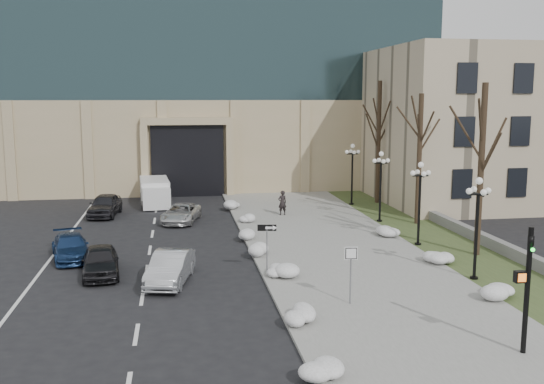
{
  "coord_description": "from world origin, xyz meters",
  "views": [
    {
      "loc": [
        -4.97,
        -18.8,
        8.3
      ],
      "look_at": [
        -0.18,
        11.21,
        3.5
      ],
      "focal_mm": 40.0,
      "sensor_mm": 36.0,
      "label": 1
    }
  ],
  "objects": [
    {
      "name": "snow_clump_i",
      "position": [
        7.86,
        8.59,
        0.3
      ],
      "size": [
        1.1,
        1.6,
        0.36
      ],
      "primitive_type": "ellipsoid",
      "color": "white",
      "rests_on": "sidewalk"
    },
    {
      "name": "lamppost_d",
      "position": [
        8.3,
        25.5,
        3.07
      ],
      "size": [
        1.18,
        1.18,
        4.76
      ],
      "color": "black",
      "rests_on": "ground"
    },
    {
      "name": "ground",
      "position": [
        0.0,
        0.0,
        0.0
      ],
      "size": [
        160.0,
        160.0,
        0.0
      ],
      "primitive_type": "plane",
      "color": "black",
      "rests_on": "ground"
    },
    {
      "name": "classical_building",
      "position": [
        22.0,
        27.98,
        6.0
      ],
      "size": [
        22.0,
        18.12,
        12.0
      ],
      "color": "tan",
      "rests_on": "ground"
    },
    {
      "name": "lamppost_a",
      "position": [
        8.3,
        6.0,
        3.07
      ],
      "size": [
        1.18,
        1.18,
        4.76
      ],
      "color": "black",
      "rests_on": "ground"
    },
    {
      "name": "curb",
      "position": [
        -1.0,
        14.0,
        0.07
      ],
      "size": [
        0.3,
        40.0,
        0.14
      ],
      "primitive_type": "cube",
      "color": "#969691",
      "rests_on": "ground"
    },
    {
      "name": "snow_clump_f",
      "position": [
        -0.5,
        20.43,
        0.3
      ],
      "size": [
        1.1,
        1.6,
        0.36
      ],
      "primitive_type": "ellipsoid",
      "color": "white",
      "rests_on": "sidewalk"
    },
    {
      "name": "car_b",
      "position": [
        -5.34,
        7.88,
        0.71
      ],
      "size": [
        2.39,
        4.54,
        1.42
      ],
      "primitive_type": "imported",
      "rotation": [
        0.0,
        0.0,
        -0.22
      ],
      "color": "#B7BABF",
      "rests_on": "ground"
    },
    {
      "name": "snow_clump_c",
      "position": [
        -0.31,
        7.52,
        0.3
      ],
      "size": [
        1.1,
        1.6,
        0.36
      ],
      "primitive_type": "ellipsoid",
      "color": "white",
      "rests_on": "sidewalk"
    },
    {
      "name": "car_d",
      "position": [
        -4.72,
        21.25,
        0.62
      ],
      "size": [
        3.03,
        4.79,
        1.23
      ],
      "primitive_type": "imported",
      "rotation": [
        0.0,
        0.0,
        -0.24
      ],
      "color": "silver",
      "rests_on": "ground"
    },
    {
      "name": "tree_near",
      "position": [
        10.5,
        10.0,
        5.83
      ],
      "size": [
        3.2,
        3.2,
        9.0
      ],
      "color": "black",
      "rests_on": "ground"
    },
    {
      "name": "box_truck",
      "position": [
        -6.64,
        28.4,
        0.93
      ],
      "size": [
        2.55,
        6.2,
        1.92
      ],
      "rotation": [
        0.0,
        0.0,
        0.08
      ],
      "color": "silver",
      "rests_on": "ground"
    },
    {
      "name": "grass_strip",
      "position": [
        10.0,
        14.0,
        0.05
      ],
      "size": [
        4.0,
        40.0,
        0.1
      ],
      "primitive_type": "cube",
      "color": "#384824",
      "rests_on": "ground"
    },
    {
      "name": "snow_clump_j",
      "position": [
        7.51,
        14.89,
        0.3
      ],
      "size": [
        1.1,
        1.6,
        0.36
      ],
      "primitive_type": "ellipsoid",
      "color": "white",
      "rests_on": "sidewalk"
    },
    {
      "name": "snow_clump_h",
      "position": [
        7.85,
        3.29,
        0.3
      ],
      "size": [
        1.1,
        1.6,
        0.36
      ],
      "primitive_type": "ellipsoid",
      "color": "white",
      "rests_on": "sidewalk"
    },
    {
      "name": "one_way_sign",
      "position": [
        -0.75,
        8.16,
        2.04
      ],
      "size": [
        0.92,
        0.31,
        2.47
      ],
      "rotation": [
        0.0,
        0.0,
        -0.16
      ],
      "color": "slate",
      "rests_on": "ground"
    },
    {
      "name": "snow_clump_a",
      "position": [
        -0.84,
        -2.44,
        0.3
      ],
      "size": [
        1.1,
        1.6,
        0.36
      ],
      "primitive_type": "ellipsoid",
      "color": "white",
      "rests_on": "sidewalk"
    },
    {
      "name": "traffic_signal",
      "position": [
        5.92,
        -1.8,
        2.12
      ],
      "size": [
        0.72,
        0.96,
        4.27
      ],
      "rotation": [
        0.0,
        0.0,
        -0.02
      ],
      "color": "black",
      "rests_on": "ground"
    },
    {
      "name": "car_c",
      "position": [
        -10.45,
        12.83,
        0.62
      ],
      "size": [
        2.68,
        4.58,
        1.25
      ],
      "primitive_type": "imported",
      "rotation": [
        0.0,
        0.0,
        0.23
      ],
      "color": "navy",
      "rests_on": "ground"
    },
    {
      "name": "snow_clump_g",
      "position": [
        -0.89,
        25.29,
        0.3
      ],
      "size": [
        1.1,
        1.6,
        0.36
      ],
      "primitive_type": "ellipsoid",
      "color": "white",
      "rests_on": "sidewalk"
    },
    {
      "name": "tree_mid",
      "position": [
        10.5,
        18.0,
        5.5
      ],
      "size": [
        3.2,
        3.2,
        8.5
      ],
      "color": "black",
      "rests_on": "ground"
    },
    {
      "name": "lamppost_c",
      "position": [
        8.3,
        19.0,
        3.07
      ],
      "size": [
        1.18,
        1.18,
        4.76
      ],
      "color": "black",
      "rests_on": "ground"
    },
    {
      "name": "car_e",
      "position": [
        -9.97,
        24.32,
        0.77
      ],
      "size": [
        2.32,
        4.71,
        1.55
      ],
      "primitive_type": "imported",
      "rotation": [
        0.0,
        0.0,
        -0.11
      ],
      "color": "#2C2C30",
      "rests_on": "ground"
    },
    {
      "name": "keep_sign",
      "position": [
        1.77,
        3.61,
        1.8
      ],
      "size": [
        0.53,
        0.11,
        2.45
      ],
      "rotation": [
        0.0,
        0.0,
        -0.11
      ],
      "color": "slate",
      "rests_on": "ground"
    },
    {
      "name": "lamppost_b",
      "position": [
        8.3,
        12.5,
        3.07
      ],
      "size": [
        1.18,
        1.18,
        4.76
      ],
      "color": "black",
      "rests_on": "ground"
    },
    {
      "name": "car_a",
      "position": [
        -8.57,
        9.58,
        0.7
      ],
      "size": [
        2.08,
        4.24,
        1.39
      ],
      "primitive_type": "imported",
      "rotation": [
        0.0,
        0.0,
        0.11
      ],
      "color": "black",
      "rests_on": "ground"
    },
    {
      "name": "snow_clump_b",
      "position": [
        -0.83,
        2.02,
        0.3
      ],
      "size": [
        1.1,
        1.6,
        0.36
      ],
      "primitive_type": "ellipsoid",
      "color": "white",
      "rests_on": "sidewalk"
    },
    {
      "name": "snow_clump_e",
      "position": [
        -0.87,
        15.48,
        0.3
      ],
      "size": [
        1.1,
        1.6,
        0.36
      ],
      "primitive_type": "ellipsoid",
      "color": "white",
      "rests_on": "sidewalk"
    },
    {
      "name": "sidewalk",
      "position": [
        3.5,
        14.0,
        0.06
      ],
      "size": [
        9.0,
        40.0,
        0.12
      ],
      "primitive_type": "cube",
      "color": "#969691",
      "rests_on": "ground"
    },
    {
      "name": "stone_wall",
      "position": [
        12.0,
        16.0,
        0.35
      ],
      "size": [
        0.5,
        30.0,
        0.7
      ],
      "primitive_type": "cube",
      "color": "slate",
      "rests_on": "ground"
    },
    {
      "name": "snow_clump_d",
      "position": [
        -0.65,
        11.68,
        0.3
      ],
      "size": [
        1.1,
        1.6,
        0.36
      ],
      "primitive_type": "ellipsoid",
      "color": "white",
      "rests_on": "sidewalk"
    },
    {
      "name": "pedestrian",
      "position": [
        2.29,
        22.11,
        0.98
      ],
      "size": [
        0.71,
        0.56,
        1.72
      ],
      "primitive_type": "imported",
      "rotation": [
        0.0,
        0.0,
        3.4
      ],
      "color": "black",
      "rests_on": "sidewalk"
    },
    {
      "name": "tree_far",
      "position": [
        10.5,
        26.0,
        6.15
      ],
      "size": [
        3.2,
        3.2,
        9.5
      ],
      "color": "black",
      "rests_on": "ground"
    }
  ]
}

